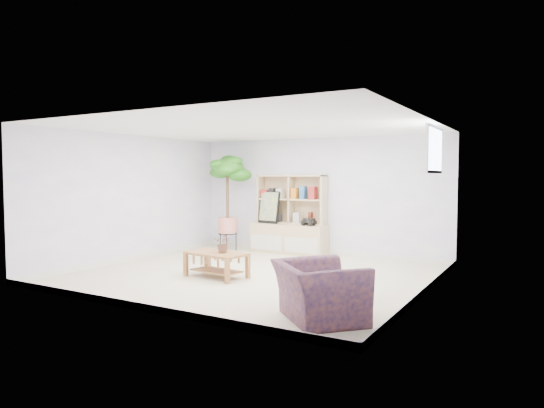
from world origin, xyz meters
The scene contains 14 objects.
floor centered at (0.00, 0.00, 0.00)m, with size 5.50×5.00×0.01m, color beige.
ceiling centered at (0.00, 0.00, 2.40)m, with size 5.50×5.00×0.01m, color white.
walls centered at (0.00, 0.00, 1.20)m, with size 5.51×5.01×2.40m.
baseboard centered at (0.00, 0.00, 0.05)m, with size 5.50×5.00×0.10m, color white, non-canonical shape.
window centered at (2.73, 0.60, 2.00)m, with size 0.10×0.98×0.68m, color white, non-canonical shape.
window_sill centered at (2.67, 0.60, 1.68)m, with size 0.14×1.00×0.04m, color white.
storage_unit centered at (-0.53, 2.24, 0.82)m, with size 1.64×0.55×1.64m, color tan, non-canonical shape.
poster centered at (-0.98, 2.17, 0.95)m, with size 0.49×0.11×0.68m, color yellow, non-canonical shape.
toy_truck centered at (-0.02, 2.14, 0.70)m, with size 0.32×0.22×0.17m, color black, non-canonical shape.
coffee_table centered at (-0.40, -0.48, 0.20)m, with size 0.98×0.53×0.40m, color brown, non-canonical shape.
table_plant centered at (-0.29, -0.43, 0.55)m, with size 0.27×0.23×0.30m, color #155319.
floor_tree centered at (-1.89, 1.95, 1.04)m, with size 0.77×0.77×2.08m, color #1A5911, non-canonical shape.
armchair centered at (1.98, -1.75, 0.37)m, with size 1.00×0.87×0.74m, color #191B52.
sill_plant centered at (2.67, 0.66, 1.81)m, with size 0.12×0.10×0.22m, color #1A5911.
Camera 1 is at (4.22, -6.67, 1.63)m, focal length 32.00 mm.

